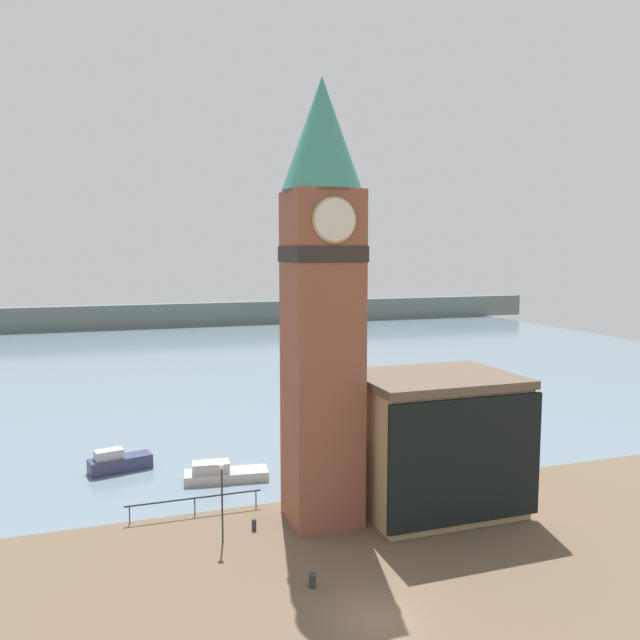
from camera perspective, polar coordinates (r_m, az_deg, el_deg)
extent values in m
plane|color=brown|center=(30.00, 5.43, -25.61)|extent=(160.00, 160.00, 0.00)
cube|color=slate|center=(98.84, -12.38, -3.21)|extent=(160.00, 120.00, 0.00)
cube|color=slate|center=(138.05, -14.27, 0.41)|extent=(180.00, 3.00, 5.00)
cube|color=#232328|center=(39.84, -11.39, -15.68)|extent=(8.16, 0.08, 0.08)
cylinder|color=#232328|center=(39.79, -17.02, -16.67)|extent=(0.07, 0.07, 1.05)
cylinder|color=#232328|center=(40.04, -11.38, -16.38)|extent=(0.07, 0.07, 1.05)
cylinder|color=#232328|center=(40.63, -5.88, -15.94)|extent=(0.07, 0.07, 1.05)
cube|color=brown|center=(36.10, 0.17, -3.66)|extent=(3.97, 3.97, 19.26)
cube|color=#2D2823|center=(35.58, 0.18, 6.04)|extent=(4.09, 4.09, 0.90)
cylinder|color=tan|center=(33.70, 1.32, 9.14)|extent=(2.47, 0.12, 2.47)
cylinder|color=silver|center=(33.62, 1.37, 9.14)|extent=(2.24, 0.12, 2.24)
cylinder|color=tan|center=(36.34, 3.27, 8.91)|extent=(0.12, 2.47, 2.47)
cylinder|color=silver|center=(36.37, 3.39, 8.91)|extent=(0.12, 2.24, 2.24)
cone|color=teal|center=(36.19, 0.18, 16.67)|extent=(4.57, 4.57, 6.26)
cube|color=tan|center=(39.92, 10.43, -11.21)|extent=(9.19, 7.01, 7.89)
cube|color=brown|center=(38.89, 10.55, -5.29)|extent=(9.59, 7.41, 0.50)
cube|color=black|center=(36.89, 13.26, -12.48)|extent=(9.69, 0.30, 7.26)
cube|color=#B7B2A8|center=(45.29, -8.57, -13.87)|extent=(5.95, 2.59, 0.67)
cube|color=#B2B2B2|center=(45.02, -9.94, -13.10)|extent=(2.68, 1.63, 0.70)
cube|color=#333856|center=(48.77, -17.79, -12.40)|extent=(4.62, 2.52, 1.03)
cube|color=#B2B2B2|center=(48.34, -18.74, -11.55)|extent=(2.13, 1.49, 0.66)
cylinder|color=#2D2D33|center=(37.72, -6.05, -18.19)|extent=(0.27, 0.27, 0.52)
sphere|color=#2D2D33|center=(37.61, -6.06, -17.83)|extent=(0.28, 0.28, 0.28)
cylinder|color=#2D2D33|center=(31.99, -0.70, -22.78)|extent=(0.33, 0.33, 0.60)
sphere|color=#2D2D33|center=(31.85, -0.70, -22.31)|extent=(0.35, 0.35, 0.35)
cylinder|color=#2D2D33|center=(35.80, -8.93, -16.41)|extent=(0.10, 0.10, 4.18)
sphere|color=silver|center=(35.02, -8.99, -13.11)|extent=(0.32, 0.32, 0.32)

